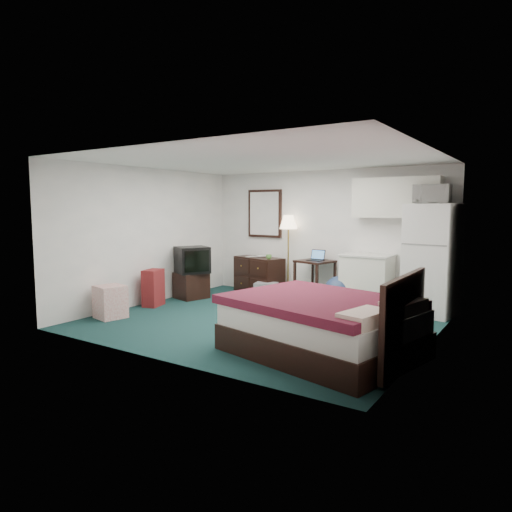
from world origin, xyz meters
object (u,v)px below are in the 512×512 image
Objects in this scene: dresser at (259,275)px; bed at (322,326)px; tv_stand at (191,285)px; kitchen_counter at (367,281)px; floor_lamp at (288,255)px; fridge at (432,260)px; suitcase at (153,288)px; desk at (315,280)px.

dresser is 4.09m from bed.
kitchen_counter is at bearing 35.70° from tv_stand.
fridge is (2.81, -0.17, 0.11)m from floor_lamp.
bed reaches higher than tv_stand.
bed is 3.20× the size of suitcase.
dresser is 2.36m from kitchen_counter.
dresser is 0.79m from floor_lamp.
tv_stand is 0.83× the size of suitcase.
kitchen_counter is (2.36, -0.07, 0.09)m from dresser.
floor_lamp is 0.88× the size of fridge.
fridge is at bearing 89.91° from bed.
dresser is at bearing -168.66° from desk.
floor_lamp is at bearing 174.74° from kitchen_counter.
tv_stand is at bearing -160.13° from kitchen_counter.
floor_lamp reaches higher than dresser.
kitchen_counter is at bearing -173.05° from fridge.
dresser is 0.67× the size of floor_lamp.
dresser reaches higher than suitcase.
floor_lamp is 2.03m from tv_stand.
kitchen_counter is 2.93m from bed.
floor_lamp is at bearing -174.96° from fridge.
suitcase is at bearing -122.75° from desk.
tv_stand is at bearing 67.31° from suitcase.
fridge is 4.46m from tv_stand.
kitchen_counter is 1.38× the size of suitcase.
desk is (1.31, -0.05, 0.01)m from dresser.
fridge reaches higher than floor_lamp.
tv_stand is at bearing -156.50° from fridge.
fridge is at bearing -3.46° from floor_lamp.
fridge is 0.87× the size of bed.
fridge reaches higher than kitchen_counter.
kitchen_counter reaches higher than tv_stand.
desk is 2.22m from fridge.
bed is 3.80m from suitcase.
floor_lamp is 1.77× the size of kitchen_counter.
desk is (0.66, -0.12, -0.43)m from floor_lamp.
suitcase is at bearing -179.49° from bed.
bed is at bearing -54.47° from floor_lamp.
floor_lamp is at bearing 138.25° from bed.
bed is at bearing -81.48° from kitchen_counter.
fridge is at bearing 12.19° from desk.
kitchen_counter reaches higher than suitcase.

